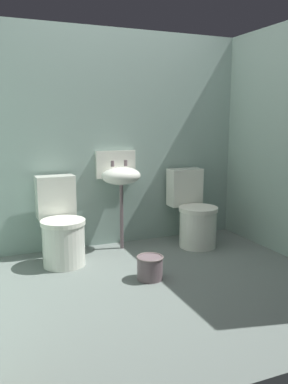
{
  "coord_description": "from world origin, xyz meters",
  "views": [
    {
      "loc": [
        -1.25,
        -2.75,
        1.31
      ],
      "look_at": [
        0.0,
        0.28,
        0.7
      ],
      "focal_mm": 36.95,
      "sensor_mm": 36.0,
      "label": 1
    }
  ],
  "objects_px": {
    "toilet_right": "(194,214)",
    "bucket": "(150,267)",
    "toilet_left": "(61,228)",
    "sink": "(120,175)"
  },
  "relations": [
    {
      "from": "toilet_right",
      "to": "bucket",
      "type": "distance_m",
      "value": 1.07
    },
    {
      "from": "toilet_left",
      "to": "toilet_right",
      "type": "distance_m",
      "value": 1.39
    },
    {
      "from": "toilet_left",
      "to": "bucket",
      "type": "xyz_separation_m",
      "value": [
        0.59,
        -0.69,
        -0.22
      ]
    },
    {
      "from": "toilet_right",
      "to": "bucket",
      "type": "height_order",
      "value": "toilet_right"
    },
    {
      "from": "toilet_right",
      "to": "sink",
      "type": "height_order",
      "value": "sink"
    },
    {
      "from": "sink",
      "to": "bucket",
      "type": "relative_size",
      "value": 4.35
    },
    {
      "from": "toilet_right",
      "to": "sink",
      "type": "xyz_separation_m",
      "value": [
        -0.75,
        0.19,
        0.43
      ]
    },
    {
      "from": "toilet_left",
      "to": "sink",
      "type": "xyz_separation_m",
      "value": [
        0.64,
        0.19,
        0.43
      ]
    },
    {
      "from": "bucket",
      "to": "toilet_right",
      "type": "bearing_deg",
      "value": 40.73
    },
    {
      "from": "bucket",
      "to": "sink",
      "type": "bearing_deg",
      "value": 86.77
    }
  ]
}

